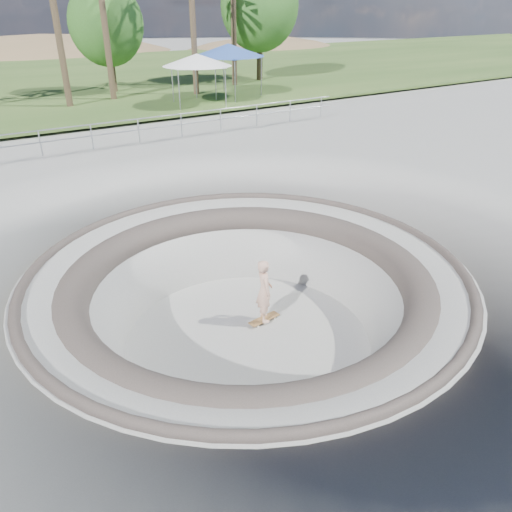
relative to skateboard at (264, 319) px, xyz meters
name	(u,v)px	position (x,y,z in m)	size (l,w,h in m)	color
ground	(247,270)	(-0.72, -0.34, 1.83)	(180.00, 180.00, 0.00)	#A5A5A0
skate_bowl	(248,334)	(-0.72, -0.34, 0.00)	(14.00, 14.00, 4.10)	#A5A5A0
grass_strip	(6,83)	(-0.72, 33.66, 2.05)	(180.00, 36.00, 0.12)	#335120
distant_hills	(22,120)	(3.06, 56.83, -5.19)	(103.20, 45.00, 28.60)	brown
safety_railing	(92,136)	(-0.72, 11.66, 2.52)	(25.00, 0.06, 1.03)	#94979C
skateboard	(264,319)	(0.00, 0.00, 0.00)	(0.92, 0.36, 0.09)	olive
skater	(264,290)	(0.00, 0.00, 0.87)	(0.62, 0.41, 1.71)	#E2AD92
canopy_white	(197,60)	(7.20, 17.66, 4.52)	(5.25, 5.25, 2.76)	#94979C
canopy_blue	(228,50)	(10.02, 19.07, 4.82)	(5.56, 5.56, 3.09)	#94979C
bushy_tree_mid	(106,24)	(4.65, 25.02, 6.17)	(4.66, 4.24, 6.73)	brown
bushy_tree_right	(260,6)	(15.89, 24.62, 7.17)	(5.78, 5.26, 8.34)	brown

